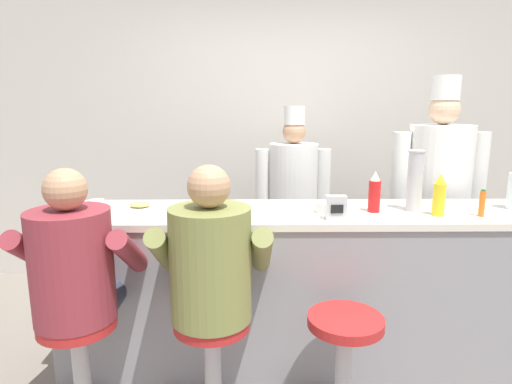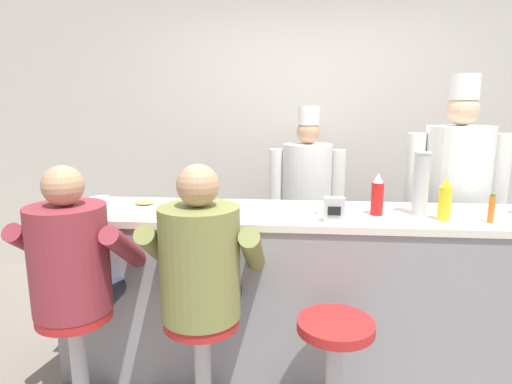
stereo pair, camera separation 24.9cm
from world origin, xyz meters
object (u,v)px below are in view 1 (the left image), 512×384
(coffee_mug_blue, at_px, (203,202))
(diner_seated_maroon, at_px, (76,275))
(cereal_bowl, at_px, (329,207))
(empty_stool_round, at_px, (344,354))
(breakfast_plate, at_px, (140,208))
(diner_seated_olive, at_px, (211,273))
(hot_sauce_bottle_orange, at_px, (482,203))
(mustard_bottle_yellow, at_px, (439,196))
(cup_stack_steel, at_px, (415,181))
(cook_in_whites_far, at_px, (438,189))
(cook_in_whites_near, at_px, (293,193))
(coffee_mug_white, at_px, (98,208))
(ketchup_bottle_red, at_px, (374,193))
(napkin_dispenser_chrome, at_px, (336,208))

(coffee_mug_blue, bearing_deg, diner_seated_maroon, -132.66)
(cereal_bowl, bearing_deg, empty_stool_round, -89.51)
(breakfast_plate, height_order, diner_seated_olive, diner_seated_olive)
(hot_sauce_bottle_orange, bearing_deg, cereal_bowl, 173.01)
(mustard_bottle_yellow, distance_m, cereal_bowl, 0.62)
(cup_stack_steel, bearing_deg, cook_in_whites_far, 56.85)
(coffee_mug_blue, height_order, cup_stack_steel, cup_stack_steel)
(diner_seated_maroon, bearing_deg, coffee_mug_blue, 47.34)
(breakfast_plate, bearing_deg, diner_seated_maroon, -107.84)
(hot_sauce_bottle_orange, bearing_deg, breakfast_plate, 175.09)
(cook_in_whites_near, relative_size, cook_in_whites_far, 0.88)
(coffee_mug_blue, height_order, cook_in_whites_near, cook_in_whites_near)
(hot_sauce_bottle_orange, bearing_deg, coffee_mug_blue, 172.36)
(cereal_bowl, height_order, coffee_mug_white, coffee_mug_white)
(diner_seated_maroon, distance_m, cook_in_whites_near, 2.02)
(ketchup_bottle_red, height_order, cook_in_whites_near, cook_in_whites_near)
(mustard_bottle_yellow, bearing_deg, cook_in_whites_far, 66.64)
(cereal_bowl, height_order, empty_stool_round, cereal_bowl)
(hot_sauce_bottle_orange, bearing_deg, cup_stack_steel, 157.69)
(cup_stack_steel, bearing_deg, diner_seated_olive, -155.70)
(ketchup_bottle_red, height_order, hot_sauce_bottle_orange, ketchup_bottle_red)
(napkin_dispenser_chrome, height_order, diner_seated_maroon, diner_seated_maroon)
(breakfast_plate, relative_size, diner_seated_olive, 0.20)
(breakfast_plate, xyz_separation_m, cook_in_whites_far, (2.07, 0.64, -0.01))
(breakfast_plate, relative_size, empty_stool_round, 0.45)
(coffee_mug_blue, bearing_deg, cereal_bowl, -8.37)
(ketchup_bottle_red, bearing_deg, diner_seated_maroon, -162.36)
(cereal_bowl, bearing_deg, breakfast_plate, 176.67)
(breakfast_plate, relative_size, cook_in_whites_far, 0.15)
(mustard_bottle_yellow, xyz_separation_m, breakfast_plate, (-1.73, 0.14, -0.10))
(breakfast_plate, xyz_separation_m, empty_stool_round, (1.12, -0.59, -0.61))
(coffee_mug_blue, relative_size, empty_stool_round, 0.22)
(coffee_mug_blue, distance_m, cup_stack_steel, 1.27)
(breakfast_plate, height_order, cereal_bowl, cereal_bowl)
(hot_sauce_bottle_orange, xyz_separation_m, breakfast_plate, (-1.96, 0.17, -0.06))
(coffee_mug_white, xyz_separation_m, diner_seated_maroon, (0.02, -0.41, -0.23))
(coffee_mug_white, distance_m, diner_seated_olive, 0.82)
(diner_seated_maroon, distance_m, cook_in_whites_far, 2.55)
(ketchup_bottle_red, bearing_deg, breakfast_plate, 177.69)
(breakfast_plate, xyz_separation_m, cereal_bowl, (1.12, -0.07, 0.01))
(napkin_dispenser_chrome, bearing_deg, breakfast_plate, 168.70)
(mustard_bottle_yellow, xyz_separation_m, hot_sauce_bottle_orange, (0.24, -0.02, -0.04))
(ketchup_bottle_red, height_order, cup_stack_steel, cup_stack_steel)
(cereal_bowl, xyz_separation_m, napkin_dispenser_chrome, (0.01, -0.16, 0.04))
(coffee_mug_white, xyz_separation_m, cook_in_whites_far, (2.27, 0.78, -0.05))
(napkin_dispenser_chrome, bearing_deg, coffee_mug_white, 176.36)
(coffee_mug_blue, relative_size, diner_seated_olive, 0.10)
(coffee_mug_white, distance_m, diner_seated_maroon, 0.47)
(hot_sauce_bottle_orange, xyz_separation_m, cereal_bowl, (-0.84, 0.10, -0.05))
(breakfast_plate, relative_size, cook_in_whites_near, 0.17)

